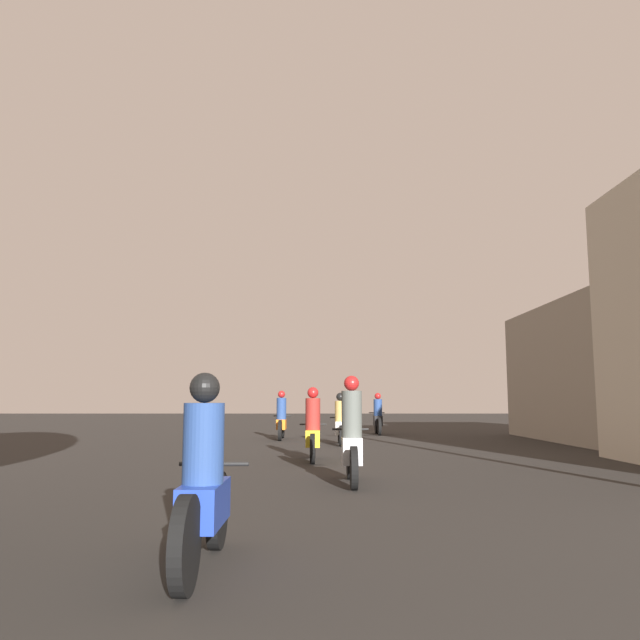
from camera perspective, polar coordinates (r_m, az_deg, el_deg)
motorcycle_blue at (r=5.16m, az=-10.79°, el=-14.97°), size 0.60×2.01×1.53m
motorcycle_silver at (r=9.98m, az=2.71°, el=-10.93°), size 0.60×1.88×1.69m
motorcycle_yellow at (r=13.69m, az=-0.87°, el=-10.15°), size 0.60×1.95×1.58m
motorcycle_white at (r=18.55m, az=1.66°, el=-9.46°), size 0.60×1.88×1.51m
motorcycle_orange at (r=21.03m, az=-3.76°, el=-9.11°), size 0.60×2.14×1.61m
motorcycle_black at (r=24.02m, az=5.10°, el=-8.90°), size 0.60×1.90×1.57m
building_right_far at (r=22.62m, az=26.30°, el=-4.35°), size 5.67×7.85×4.36m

